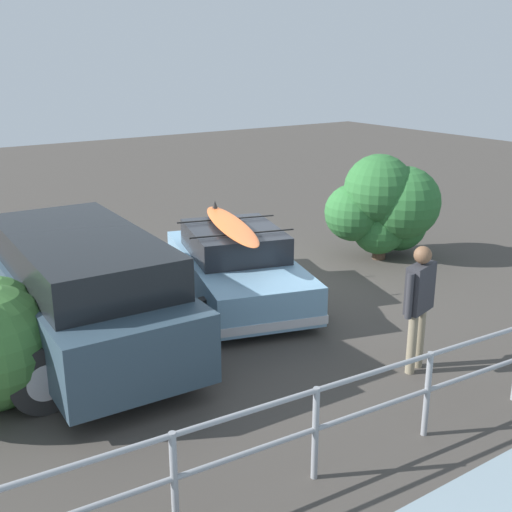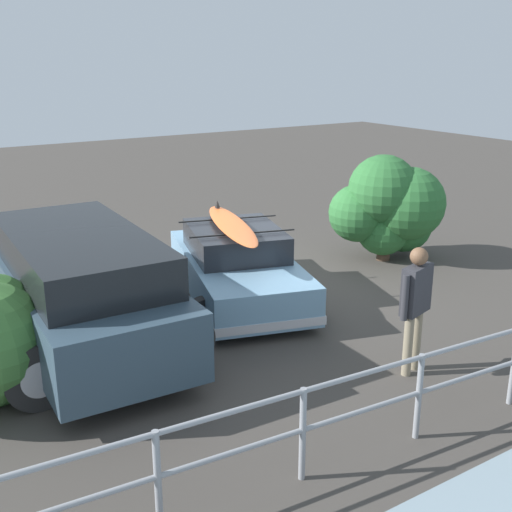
% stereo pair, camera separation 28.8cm
% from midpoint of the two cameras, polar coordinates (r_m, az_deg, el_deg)
% --- Properties ---
extents(ground_plane, '(44.00, 44.00, 0.02)m').
position_cam_midpoint_polar(ground_plane, '(12.21, 1.30, -2.55)').
color(ground_plane, '#423D38').
rests_on(ground_plane, ground).
extents(sedan_car, '(2.95, 4.30, 1.54)m').
position_cam_midpoint_polar(sedan_car, '(11.36, -0.96, -0.85)').
color(sedan_car, '#729EBC').
rests_on(sedan_car, ground).
extents(suv_car, '(2.91, 5.02, 1.77)m').
position_cam_midpoint_polar(suv_car, '(9.65, -14.50, -2.76)').
color(suv_car, '#334756').
rests_on(suv_car, ground).
extents(person_bystander, '(0.67, 0.34, 1.79)m').
position_cam_midpoint_polar(person_bystander, '(8.84, 14.92, -3.71)').
color(person_bystander, gray).
rests_on(person_bystander, ground).
extents(railing_fence, '(7.78, 0.57, 1.04)m').
position_cam_midpoint_polar(railing_fence, '(7.06, 10.80, -12.54)').
color(railing_fence, gray).
rests_on(railing_fence, ground).
extents(bush_near_left, '(2.28, 2.01, 2.25)m').
position_cam_midpoint_polar(bush_near_left, '(13.71, 12.51, 4.15)').
color(bush_near_left, '#4C3828').
rests_on(bush_near_left, ground).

